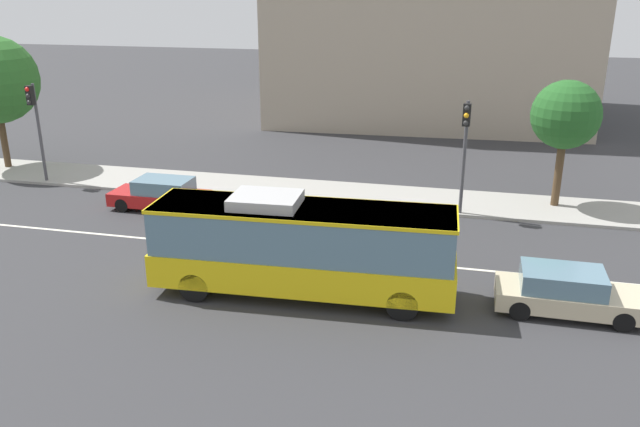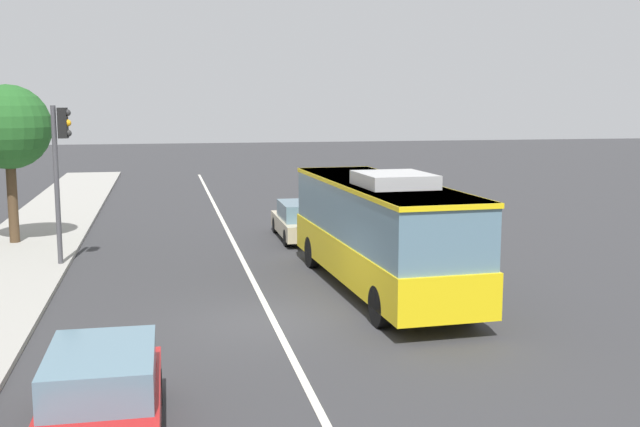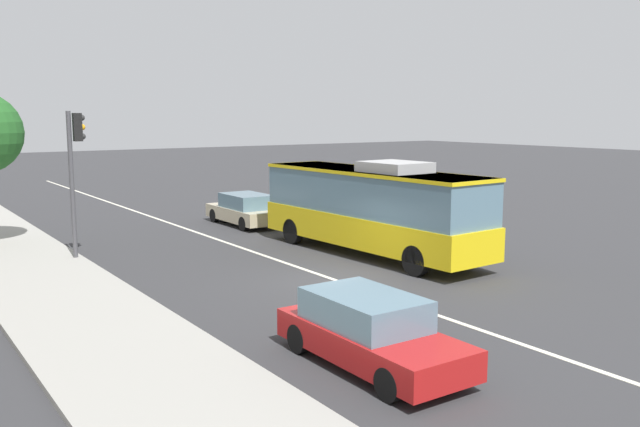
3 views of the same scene
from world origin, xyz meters
name	(u,v)px [view 3 (image 3 of 3)]	position (x,y,z in m)	size (l,w,h in m)	color
ground_plane	(334,280)	(0.00, 0.00, 0.00)	(160.00, 160.00, 0.00)	#333335
sidewalk_kerb	(88,319)	(0.00, 7.51, 0.07)	(80.00, 3.78, 0.14)	#9E9B93
lane_centre_line	(334,280)	(0.00, 0.00, 0.01)	(76.00, 0.16, 0.01)	silver
transit_bus	(372,205)	(2.39, -3.37, 1.81)	(10.11, 2.97, 3.46)	yellow
sedan_red	(370,331)	(-6.21, 3.59, 0.72)	(4.51, 1.84, 1.46)	#B21919
sedan_beige	(245,210)	(10.85, -2.69, 0.72)	(4.51, 1.84, 1.46)	#C6B793
traffic_light_mid_block	(75,159)	(7.31, 5.72, 3.56)	(0.34, 0.62, 5.20)	#47474C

